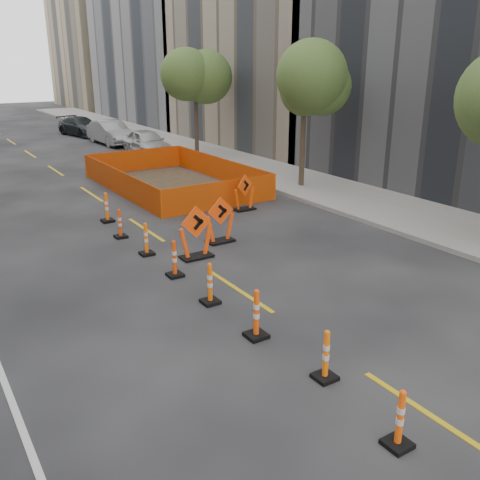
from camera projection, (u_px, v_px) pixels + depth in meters
ground_plane at (348, 362)px, 10.43m from camera, size 140.00×140.00×0.00m
sidewalk_right at (311, 185)px, 24.55m from camera, size 4.00×90.00×0.15m
bld_right_c at (295, 36)px, 35.79m from camera, size 12.00×16.00×14.00m
bld_right_d at (183, 6)px, 47.91m from camera, size 12.00×18.00×20.00m
bld_right_e at (114, 36)px, 63.25m from camera, size 12.00×14.00×16.00m
tree_r_b at (305, 85)px, 22.81m from camera, size 2.80×2.80×5.95m
tree_r_c at (195, 78)px, 30.79m from camera, size 2.80×2.80×5.95m
channelizer_1 at (400, 419)px, 8.01m from camera, size 0.39×0.39×1.00m
channelizer_2 at (326, 355)px, 9.71m from camera, size 0.40×0.40×1.01m
channelizer_3 at (256, 314)px, 11.17m from camera, size 0.44×0.44×1.11m
channelizer_4 at (210, 283)px, 12.75m from camera, size 0.41×0.41×1.04m
channelizer_5 at (174, 258)px, 14.33m from camera, size 0.41×0.41×1.04m
channelizer_6 at (146, 239)px, 15.92m from camera, size 0.40×0.40×1.01m
channelizer_7 at (120, 223)px, 17.45m from camera, size 0.39×0.39×0.98m
channelizer_8 at (107, 207)px, 19.13m from camera, size 0.43×0.43×1.09m
chevron_sign_left at (196, 232)px, 15.58m from camera, size 1.07×0.65×1.60m
chevron_sign_center at (220, 220)px, 16.94m from camera, size 1.03×0.66×1.50m
chevron_sign_right at (244, 192)px, 20.56m from camera, size 1.07×0.84×1.41m
safety_fence at (172, 175)px, 24.29m from camera, size 5.22×8.82×1.10m
parked_car_near at (147, 142)px, 32.35m from camera, size 1.80×4.45×1.52m
parked_car_mid at (111, 132)px, 36.29m from camera, size 1.95×4.88×1.58m
parked_car_far at (81, 126)px, 40.38m from camera, size 2.89×5.01×1.37m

